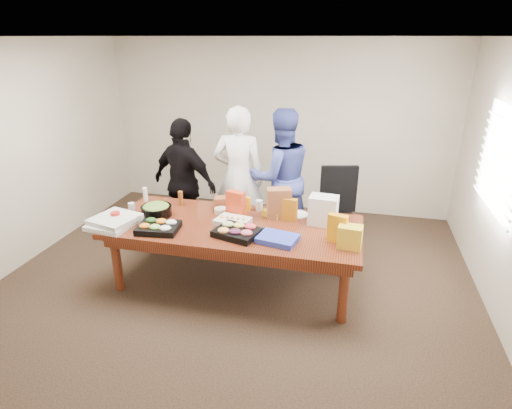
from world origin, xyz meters
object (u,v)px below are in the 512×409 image
(person_right, at_px, (281,177))
(sheet_cake, at_px, (233,221))
(office_chair, at_px, (336,217))
(conference_table, at_px, (235,254))
(salad_bowl, at_px, (156,211))
(person_center, at_px, (239,177))

(person_right, xyz_separation_m, sheet_cake, (-0.31, -1.22, -0.15))
(office_chair, bearing_deg, conference_table, -153.89)
(person_right, height_order, salad_bowl, person_right)
(office_chair, height_order, person_right, person_right)
(office_chair, relative_size, person_right, 0.61)
(person_center, bearing_deg, person_right, -164.87)
(person_right, distance_m, sheet_cake, 1.27)
(sheet_cake, distance_m, salad_bowl, 0.94)
(person_center, distance_m, person_right, 0.56)
(conference_table, height_order, person_right, person_right)
(office_chair, distance_m, person_center, 1.38)
(person_center, height_order, salad_bowl, person_center)
(office_chair, distance_m, salad_bowl, 2.23)
(office_chair, height_order, person_center, person_center)
(person_right, distance_m, salad_bowl, 1.74)
(conference_table, distance_m, person_center, 1.22)
(conference_table, xyz_separation_m, person_right, (0.29, 1.23, 0.55))
(person_center, bearing_deg, conference_table, 99.41)
(office_chair, relative_size, sheet_cake, 3.12)
(conference_table, relative_size, sheet_cake, 7.76)
(person_center, bearing_deg, salad_bowl, 51.24)
(person_center, relative_size, person_right, 1.02)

